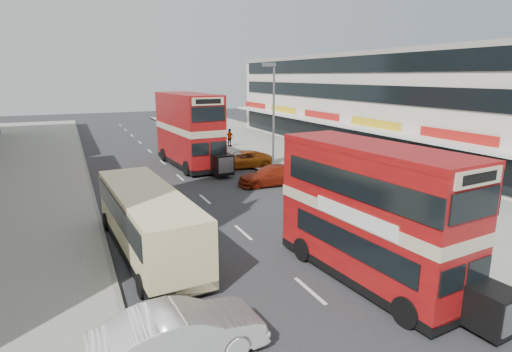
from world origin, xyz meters
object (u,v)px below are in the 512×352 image
bus_main (371,213)px  car_right_b (242,159)px  car_left_front (180,334)px  pedestrian_far (229,138)px  pedestrian_near (313,168)px  street_lamp (273,111)px  coach (148,219)px  cyclist (216,158)px  car_right_a (272,175)px  bus_second (189,130)px

bus_main → car_right_b: bus_main is taller
car_left_front → pedestrian_far: bearing=-26.8°
car_left_front → pedestrian_near: 19.89m
street_lamp → pedestrian_near: (1.77, -2.83, -3.83)m
pedestrian_near → pedestrian_far: pedestrian_far is taller
street_lamp → coach: (-10.97, -10.41, -3.32)m
coach → cyclist: 17.36m
car_right_b → bus_main: bearing=-1.1°
cyclist → bus_main: bearing=-97.6°
car_left_front → cyclist: size_ratio=2.39×
car_right_b → cyclist: 2.30m
coach → pedestrian_far: 26.09m
coach → car_right_a: bearing=35.0°
pedestrian_far → street_lamp: bearing=-118.3°
street_lamp → car_right_b: street_lamp is taller
pedestrian_far → cyclist: (-4.12, -7.71, -0.44)m
coach → cyclist: coach is taller
bus_second → car_right_b: bearing=142.6°
bus_second → pedestrian_far: size_ratio=5.71×
cyclist → car_right_a: bearing=-83.3°
car_left_front → coach: bearing=-7.7°
car_right_a → cyclist: cyclist is taller
car_left_front → car_right_b: (10.36, 20.91, -0.07)m
cyclist → pedestrian_far: bearing=58.1°
bus_main → bus_second: bus_second is taller
pedestrian_near → cyclist: bearing=-56.8°
car_right_a → cyclist: bearing=-164.9°
car_left_front → bus_second: bearing=-19.9°
street_lamp → car_right_a: bearing=-117.1°
car_left_front → street_lamp: bearing=-36.8°
car_right_a → pedestrian_far: (2.73, 15.23, 0.39)m
coach → pedestrian_far: coach is taller
pedestrian_far → bus_second: bearing=-153.5°
bus_second → car_left_front: bus_second is taller
bus_main → car_right_a: 13.86m
bus_second → coach: (-6.24, -16.06, -1.53)m
bus_second → coach: bearing=65.0°
bus_second → pedestrian_far: 9.43m
coach → car_right_a: (9.61, 7.75, -0.80)m
pedestrian_near → car_left_front: bearing=50.9°
bus_second → car_right_b: (3.62, -2.41, -2.32)m
bus_main → car_left_front: bearing=7.0°
street_lamp → pedestrian_far: bearing=83.8°
cyclist → bus_second: bearing=154.4°
coach → pedestrian_far: size_ratio=5.23×
bus_second → cyclist: bus_second is taller
car_left_front → car_right_a: size_ratio=0.98×
street_lamp → coach: 15.49m
pedestrian_near → cyclist: 8.92m
bus_main → coach: bearing=-44.9°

